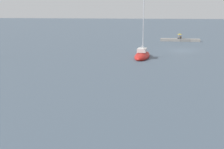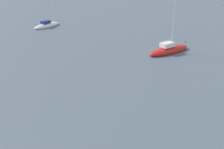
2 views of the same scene
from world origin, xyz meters
The scene contains 2 objects.
sailboat_white_far centered at (32.77, 16.02, 0.31)m, with size 3.42×6.60×8.56m.
sailboat_red_outer centered at (6.37, 10.84, 0.37)m, with size 2.42×7.62×9.95m.
Camera 2 is at (-23.77, 46.72, 14.01)m, focal length 53.00 mm.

